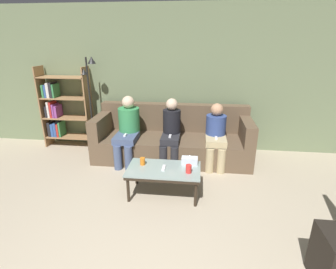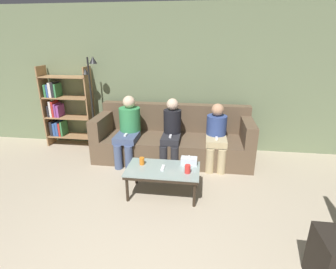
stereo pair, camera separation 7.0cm
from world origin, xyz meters
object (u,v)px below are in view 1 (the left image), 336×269
object	(u,v)px
game_remote	(164,168)
standing_lamp	(91,95)
seated_person_mid_right	(216,133)
couch	(172,140)
coffee_table	(164,171)
cup_near_left	(189,169)
cup_near_right	(143,161)
bookshelf	(61,109)
tissue_box	(190,161)
seated_person_mid_left	(171,131)
seated_person_left_end	(128,128)

from	to	relation	value
game_remote	standing_lamp	size ratio (longest dim) A/B	0.09
seated_person_mid_right	couch	bearing A→B (deg)	163.27
couch	coffee_table	distance (m)	1.23
game_remote	standing_lamp	xyz separation A→B (m)	(-1.51, 1.39, 0.66)
coffee_table	cup_near_left	bearing A→B (deg)	-13.03
cup_near_right	bookshelf	world-z (taller)	bookshelf
cup_near_left	game_remote	size ratio (longest dim) A/B	0.72
tissue_box	seated_person_mid_left	bearing A→B (deg)	112.47
coffee_table	bookshelf	world-z (taller)	bookshelf
cup_near_right	coffee_table	bearing A→B (deg)	-14.29
couch	seated_person_mid_right	distance (m)	0.80
tissue_box	couch	bearing A→B (deg)	108.05
coffee_table	couch	bearing A→B (deg)	90.58
couch	standing_lamp	xyz separation A→B (m)	(-1.50, 0.15, 0.74)
seated_person_left_end	seated_person_mid_right	distance (m)	1.47
game_remote	seated_person_mid_right	size ratio (longest dim) A/B	0.15
seated_person_mid_right	seated_person_left_end	bearing A→B (deg)	179.96
cup_near_left	game_remote	bearing A→B (deg)	166.97
seated_person_mid_left	seated_person_mid_right	size ratio (longest dim) A/B	1.06
cup_near_left	standing_lamp	size ratio (longest dim) A/B	0.06
coffee_table	seated_person_mid_right	distance (m)	1.26
tissue_box	seated_person_mid_left	xyz separation A→B (m)	(-0.35, 0.84, 0.13)
standing_lamp	couch	bearing A→B (deg)	-5.86
tissue_box	seated_person_mid_right	distance (m)	0.93
seated_person_mid_left	seated_person_mid_right	world-z (taller)	seated_person_mid_left
couch	tissue_box	size ratio (longest dim) A/B	12.13
bookshelf	standing_lamp	xyz separation A→B (m)	(0.69, -0.14, 0.32)
game_remote	seated_person_mid_left	size ratio (longest dim) A/B	0.14
seated_person_mid_left	cup_near_left	bearing A→B (deg)	-72.42
cup_near_right	seated_person_left_end	size ratio (longest dim) A/B	0.09
cup_near_right	seated_person_left_end	world-z (taller)	seated_person_left_end
tissue_box	bookshelf	world-z (taller)	bookshelf
cup_near_left	seated_person_mid_right	size ratio (longest dim) A/B	0.11
coffee_table	tissue_box	xyz separation A→B (m)	(0.33, 0.17, 0.09)
cup_near_right	seated_person_mid_right	world-z (taller)	seated_person_mid_right
couch	coffee_table	bearing A→B (deg)	-89.42
game_remote	seated_person_mid_right	xyz separation A→B (m)	(0.72, 1.01, 0.15)
seated_person_left_end	seated_person_mid_right	xyz separation A→B (m)	(1.47, -0.00, -0.04)
seated_person_mid_right	cup_near_right	bearing A→B (deg)	-137.60
cup_near_left	bookshelf	distance (m)	3.02
tissue_box	seated_person_mid_right	xyz separation A→B (m)	(0.39, 0.84, 0.11)
cup_near_right	standing_lamp	distance (m)	1.89
coffee_table	standing_lamp	xyz separation A→B (m)	(-1.51, 1.39, 0.71)
tissue_box	game_remote	bearing A→B (deg)	-152.77
standing_lamp	seated_person_left_end	distance (m)	0.97
tissue_box	seated_person_mid_right	size ratio (longest dim) A/B	0.21
cup_near_left	tissue_box	xyz separation A→B (m)	(0.00, 0.25, -0.00)
couch	seated_person_left_end	distance (m)	0.82
seated_person_mid_right	tissue_box	bearing A→B (deg)	-114.90
game_remote	seated_person_mid_left	world-z (taller)	seated_person_mid_left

